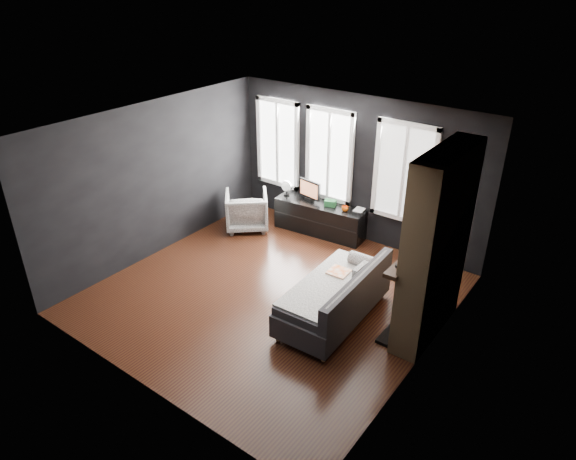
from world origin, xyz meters
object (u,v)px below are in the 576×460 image
Objects in this scene: sofa at (334,293)px; monitor at (310,189)px; armchair at (247,209)px; mantel_vase at (431,231)px; media_console at (321,218)px; book at (355,203)px; mug at (345,208)px.

monitor is (-1.90, 2.14, 0.42)m from sofa.
armchair is 4.01m from mantel_vase.
media_console is 3.03m from mantel_vase.
media_console is 9.07× the size of mantel_vase.
monitor is 0.92m from book.
sofa is 3.79× the size of monitor.
mantel_vase is (2.06, -1.15, 0.65)m from mug.
book reaches higher than mug.
sofa is 2.53m from book.
armchair is 3.40× the size of book.
book reaches higher than armchair.
sofa is 2.43× the size of armchair.
monitor reaches higher than mug.
book is 1.22× the size of mantel_vase.
mantel_vase reaches higher than monitor.
mug reaches higher than media_console.
armchair is 1.56× the size of monitor.
mug is at bearing 150.80° from mantel_vase.
mantel_vase is (2.85, -1.16, 0.48)m from monitor.
monitor is 4.17× the size of mug.
monitor is 0.81m from mug.
monitor is at bearing -169.35° from book.
sofa is 8.25× the size of book.
sofa is at bearing -62.54° from mug.
monitor is (1.02, 0.68, 0.44)m from armchair.
mantel_vase reaches higher than armchair.
mantel_vase is at bearing -29.75° from media_console.
book reaches higher than media_console.
sofa is 1.63m from mantel_vase.
armchair is at bearing 151.24° from sofa.
media_console is at bearing 16.51° from monitor.
sofa is 1.11× the size of media_console.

